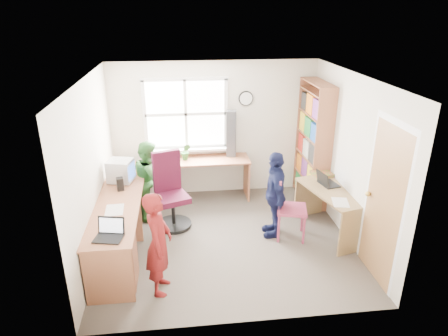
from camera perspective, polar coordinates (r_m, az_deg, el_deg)
name	(u,v)px	position (r m, az deg, el deg)	size (l,w,h in m)	color
room	(226,161)	(5.60, 0.29, 1.00)	(3.64, 3.44, 2.44)	#473F38
l_desk	(133,228)	(5.60, -12.89, -8.30)	(2.38, 2.95, 0.75)	#A16040
right_desk	(331,202)	(6.20, 15.09, -4.75)	(0.85, 1.33, 0.71)	olive
bookshelf	(313,146)	(7.04, 12.57, 3.09)	(0.30, 1.02, 2.10)	#A16040
swivel_chair	(171,195)	(6.28, -7.62, -3.82)	(0.71, 0.71, 1.19)	black
wooden_chair	(287,205)	(5.95, 8.98, -5.24)	(0.51, 0.51, 0.97)	#A63756
crt_monitor	(121,171)	(6.23, -14.55, -0.40)	(0.42, 0.39, 0.35)	silver
laptop_left	(110,233)	(4.87, -16.02, -8.90)	(0.37, 0.32, 0.22)	black
laptop_right	(326,182)	(6.26, 14.40, -1.91)	(0.33, 0.37, 0.22)	black
speaker_a	(120,184)	(5.97, -14.62, -2.23)	(0.12, 0.12, 0.19)	black
speaker_b	(129,168)	(6.51, -13.39, -0.06)	(0.12, 0.12, 0.19)	black
cd_tower	(231,134)	(7.01, 1.06, 4.91)	(0.19, 0.17, 0.82)	black
game_box	(322,174)	(6.60, 13.82, -0.81)	(0.34, 0.34, 0.06)	red
paper_a	(114,210)	(5.47, -15.37, -5.79)	(0.25, 0.34, 0.00)	silver
paper_b	(340,202)	(5.79, 16.29, -4.73)	(0.28, 0.35, 0.00)	silver
potted_plant	(186,152)	(6.94, -5.47, 2.32)	(0.16, 0.13, 0.29)	#2A6628
person_red	(159,244)	(4.83, -9.33, -10.62)	(0.48, 0.31, 1.31)	maroon
person_green	(150,180)	(6.53, -10.54, -1.65)	(0.63, 0.49, 1.29)	#306E2C
person_navy	(275,194)	(5.93, 7.25, -3.76)	(0.78, 0.32, 1.33)	#14193F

